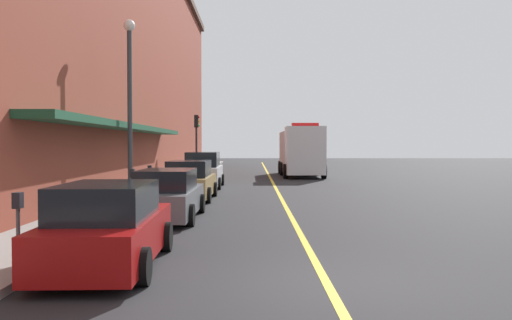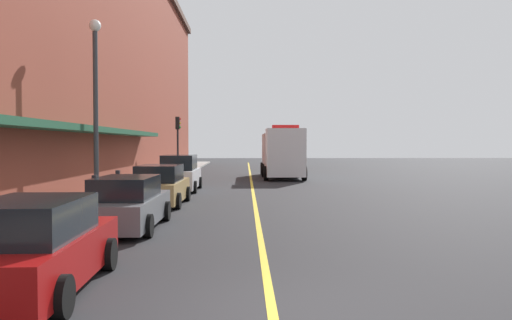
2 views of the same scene
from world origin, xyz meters
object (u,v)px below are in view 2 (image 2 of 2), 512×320
at_px(parked_car_0, 35,248).
at_px(box_truck, 282,153).
at_px(parking_meter_2, 118,181).
at_px(parked_car_2, 161,186).
at_px(parked_car_3, 180,174).
at_px(parking_meter_1, 95,188).
at_px(street_lamp_left, 96,93).
at_px(parked_car_1, 128,204).
at_px(traffic_light_near, 178,135).

height_order(parked_car_0, box_truck, box_truck).
bearing_deg(parking_meter_2, parked_car_2, 33.15).
xyz_separation_m(parked_car_3, parking_meter_1, (-1.47, -10.39, 0.17)).
xyz_separation_m(parked_car_0, street_lamp_left, (-2.00, 10.53, 3.65)).
xyz_separation_m(box_truck, parking_meter_2, (-7.64, -17.85, -0.74)).
xyz_separation_m(parking_meter_1, street_lamp_left, (-0.60, 2.29, 3.34)).
distance_m(parked_car_1, box_truck, 23.57).
height_order(parked_car_1, box_truck, box_truck).
bearing_deg(parking_meter_1, parked_car_3, 81.96).
relative_size(parked_car_3, traffic_light_near, 1.12).
relative_size(parked_car_1, parked_car_3, 1.01).
height_order(parked_car_2, parking_meter_2, parked_car_2).
xyz_separation_m(parking_meter_2, street_lamp_left, (-0.60, -0.79, 3.34)).
distance_m(parked_car_3, box_truck, 12.25).
height_order(parked_car_0, parking_meter_1, parked_car_0).
bearing_deg(parking_meter_1, street_lamp_left, 104.67).
bearing_deg(street_lamp_left, parked_car_2, 40.22).
xyz_separation_m(box_truck, street_lamp_left, (-8.24, -18.64, 2.60)).
bearing_deg(parked_car_3, parked_car_1, -179.77).
bearing_deg(parked_car_2, parked_car_3, 1.23).
bearing_deg(parked_car_2, parking_meter_2, 124.19).
distance_m(parked_car_2, parked_car_3, 6.34).
bearing_deg(parked_car_3, street_lamp_left, 165.81).
bearing_deg(box_truck, parking_meter_1, -20.32).
height_order(parked_car_0, parked_car_1, parked_car_0).
bearing_deg(parked_car_2, parked_car_0, -179.39).
height_order(parking_meter_1, traffic_light_near, traffic_light_near).
xyz_separation_m(parked_car_0, traffic_light_near, (-1.34, 28.67, 2.40)).
xyz_separation_m(parked_car_2, parking_meter_2, (-1.49, -0.97, 0.29)).
relative_size(parked_car_0, parking_meter_1, 3.47).
distance_m(box_truck, street_lamp_left, 20.55).
height_order(box_truck, traffic_light_near, traffic_light_near).
bearing_deg(parking_meter_2, street_lamp_left, -127.07).
bearing_deg(parked_car_0, street_lamp_left, 9.25).
xyz_separation_m(parked_car_1, parked_car_3, (-0.02, 12.19, 0.15)).
xyz_separation_m(parking_meter_1, traffic_light_near, (0.06, 20.43, 2.10)).
relative_size(parking_meter_1, street_lamp_left, 0.19).
relative_size(parking_meter_2, traffic_light_near, 0.31).
xyz_separation_m(parked_car_3, parking_meter_2, (-1.47, -7.31, 0.17)).
height_order(parked_car_3, parking_meter_2, parked_car_3).
xyz_separation_m(box_truck, parking_meter_1, (-7.64, -20.94, -0.74)).
height_order(box_truck, parking_meter_1, box_truck).
xyz_separation_m(parked_car_3, street_lamp_left, (-2.07, -8.10, 3.51)).
distance_m(parking_meter_1, traffic_light_near, 20.54).
relative_size(parked_car_0, traffic_light_near, 1.07).
height_order(parked_car_1, parked_car_3, parked_car_3).
relative_size(parked_car_1, box_truck, 0.54).
distance_m(parked_car_3, parking_meter_1, 10.50).
relative_size(parked_car_2, box_truck, 0.51).
distance_m(parked_car_0, parked_car_3, 18.64).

